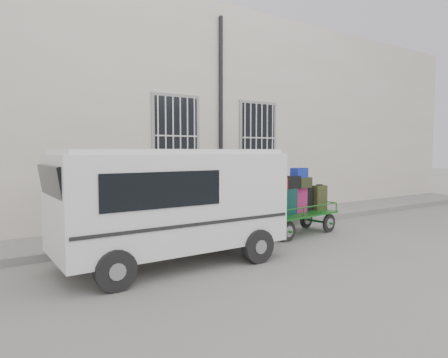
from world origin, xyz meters
TOP-DOWN VIEW (x-y plane):
  - ground at (0.00, 0.00)m, footprint 80.00×80.00m
  - building at (0.00, 5.50)m, footprint 24.00×5.15m
  - sidewalk at (0.00, 2.20)m, footprint 24.00×1.70m
  - luggage_cart at (1.50, 0.55)m, footprint 2.37×1.12m
  - van at (-2.04, 0.01)m, footprint 4.01×1.83m

SIDE VIEW (x-z plane):
  - ground at x=0.00m, z-range 0.00..0.00m
  - sidewalk at x=0.00m, z-range 0.00..0.15m
  - luggage_cart at x=1.50m, z-range 0.00..1.58m
  - van at x=-2.04m, z-range 0.15..2.16m
  - building at x=0.00m, z-range 0.00..6.00m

